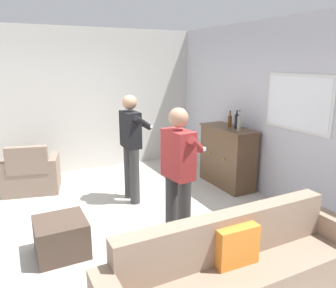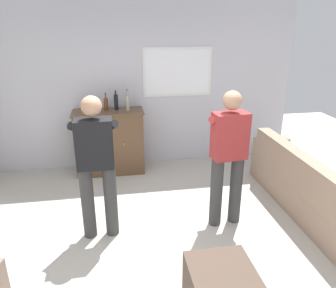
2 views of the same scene
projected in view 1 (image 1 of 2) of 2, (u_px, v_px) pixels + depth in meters
ground at (113, 227)px, 4.40m from camera, size 10.40×10.40×0.00m
wall_back_with_window at (271, 110)px, 5.20m from camera, size 5.20×0.15×2.80m
wall_side_left at (69, 102)px, 6.36m from camera, size 0.12×5.20×2.80m
couch at (237, 275)px, 2.91m from camera, size 0.57×2.54×0.85m
armchair at (31, 175)px, 5.54m from camera, size 0.83×1.00×0.85m
sideboard_cabinet at (227, 156)px, 5.79m from camera, size 1.12×0.49×1.05m
bottle_wine_green at (239, 123)px, 5.34m from camera, size 0.06×0.06×0.34m
bottle_liquor_amber at (237, 121)px, 5.53m from camera, size 0.07×0.07×0.31m
bottle_spirits_clear at (230, 121)px, 5.67m from camera, size 0.06×0.06×0.28m
ottoman at (61, 237)px, 3.75m from camera, size 0.57×0.57×0.42m
person_standing_left at (132, 143)px, 5.04m from camera, size 0.56×0.47×1.68m
person_standing_right at (179, 172)px, 3.72m from camera, size 0.55×0.49×1.68m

